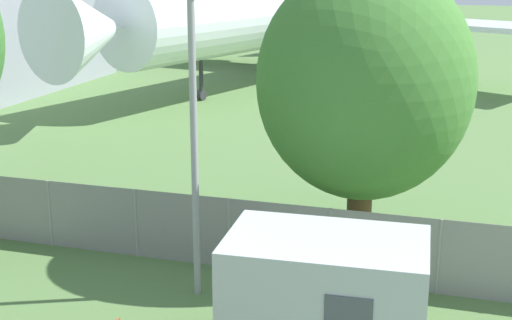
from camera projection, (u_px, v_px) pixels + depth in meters
name	position (u px, v px, depth m)	size (l,w,h in m)	color
perimeter_fence	(136.00, 223.00, 18.47)	(56.07, 0.07, 1.85)	gray
airplane	(306.00, 8.00, 46.64)	(32.99, 41.20, 13.07)	white
portable_cabin	(325.00, 299.00, 13.63)	(3.89, 2.54, 2.50)	silver
tree_near_hangar	(364.00, 82.00, 17.83)	(5.45, 5.45, 7.57)	brown
light_mast	(193.00, 106.00, 15.42)	(0.44, 0.44, 7.22)	#99999E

